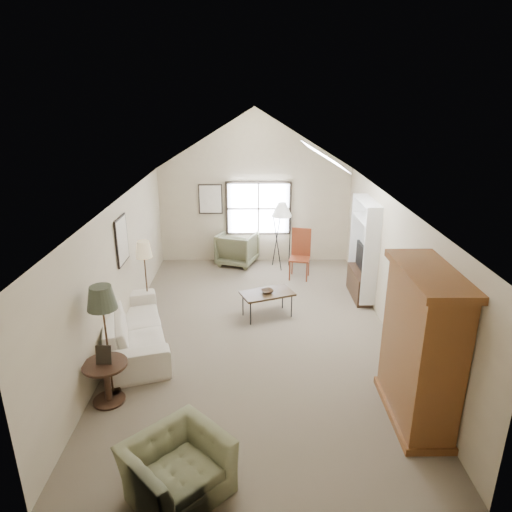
{
  "coord_description": "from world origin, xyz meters",
  "views": [
    {
      "loc": [
        -0.08,
        -7.7,
        4.3
      ],
      "look_at": [
        0.0,
        0.4,
        1.4
      ],
      "focal_mm": 32.0,
      "sensor_mm": 36.0,
      "label": 1
    }
  ],
  "objects_px": {
    "armchair_near": "(177,468)",
    "side_table": "(107,382)",
    "coffee_table": "(267,304)",
    "side_chair": "(300,255)",
    "armchair_far": "(237,248)",
    "sofa": "(133,326)",
    "armoire": "(421,347)"
  },
  "relations": [
    {
      "from": "armchair_near",
      "to": "side_table",
      "type": "distance_m",
      "value": 2.09
    },
    {
      "from": "coffee_table",
      "to": "side_chair",
      "type": "distance_m",
      "value": 2.23
    },
    {
      "from": "armchair_near",
      "to": "armchair_far",
      "type": "distance_m",
      "value": 7.42
    },
    {
      "from": "coffee_table",
      "to": "side_chair",
      "type": "height_order",
      "value": "side_chair"
    },
    {
      "from": "sofa",
      "to": "side_chair",
      "type": "distance_m",
      "value": 4.55
    },
    {
      "from": "armchair_far",
      "to": "side_chair",
      "type": "height_order",
      "value": "side_chair"
    },
    {
      "from": "side_table",
      "to": "armoire",
      "type": "bearing_deg",
      "value": -4.61
    },
    {
      "from": "armoire",
      "to": "armchair_far",
      "type": "bearing_deg",
      "value": 113.39
    },
    {
      "from": "armchair_near",
      "to": "armoire",
      "type": "bearing_deg",
      "value": -21.11
    },
    {
      "from": "armoire",
      "to": "side_table",
      "type": "relative_size",
      "value": 3.41
    },
    {
      "from": "armoire",
      "to": "sofa",
      "type": "relative_size",
      "value": 0.85
    },
    {
      "from": "sofa",
      "to": "coffee_table",
      "type": "height_order",
      "value": "sofa"
    },
    {
      "from": "armoire",
      "to": "side_table",
      "type": "distance_m",
      "value": 4.46
    },
    {
      "from": "armchair_near",
      "to": "side_chair",
      "type": "distance_m",
      "value": 6.71
    },
    {
      "from": "armoire",
      "to": "coffee_table",
      "type": "xyz_separation_m",
      "value": [
        -1.95,
        3.06,
        -0.84
      ]
    },
    {
      "from": "armoire",
      "to": "armchair_far",
      "type": "height_order",
      "value": "armoire"
    },
    {
      "from": "armchair_far",
      "to": "side_table",
      "type": "bearing_deg",
      "value": 92.84
    },
    {
      "from": "armoire",
      "to": "side_chair",
      "type": "height_order",
      "value": "armoire"
    },
    {
      "from": "side_chair",
      "to": "side_table",
      "type": "bearing_deg",
      "value": -111.41
    },
    {
      "from": "sofa",
      "to": "coffee_table",
      "type": "relative_size",
      "value": 2.51
    },
    {
      "from": "armchair_far",
      "to": "side_table",
      "type": "relative_size",
      "value": 1.48
    },
    {
      "from": "armchair_far",
      "to": "side_chair",
      "type": "xyz_separation_m",
      "value": [
        1.54,
        -1.01,
        0.18
      ]
    },
    {
      "from": "armchair_far",
      "to": "side_chair",
      "type": "distance_m",
      "value": 1.85
    },
    {
      "from": "armchair_near",
      "to": "side_chair",
      "type": "bearing_deg",
      "value": 28.72
    },
    {
      "from": "armchair_far",
      "to": "side_table",
      "type": "xyz_separation_m",
      "value": [
        -1.74,
        -5.75,
        -0.11
      ]
    },
    {
      "from": "side_table",
      "to": "coffee_table",
      "type": "bearing_deg",
      "value": 48.06
    },
    {
      "from": "armoire",
      "to": "sofa",
      "type": "distance_m",
      "value": 4.85
    },
    {
      "from": "side_table",
      "to": "armchair_far",
      "type": "bearing_deg",
      "value": 73.14
    },
    {
      "from": "armoire",
      "to": "side_table",
      "type": "xyz_separation_m",
      "value": [
        -4.38,
        0.35,
        -0.78
      ]
    },
    {
      "from": "side_chair",
      "to": "armchair_near",
      "type": "bearing_deg",
      "value": -94.14
    },
    {
      "from": "sofa",
      "to": "armchair_far",
      "type": "relative_size",
      "value": 2.7
    },
    {
      "from": "armoire",
      "to": "armchair_near",
      "type": "height_order",
      "value": "armoire"
    }
  ]
}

